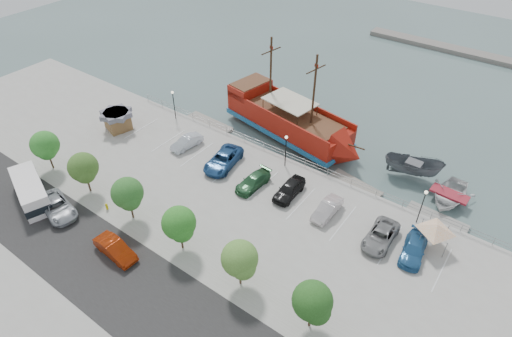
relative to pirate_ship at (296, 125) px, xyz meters
The scene contains 33 objects.
ground 13.73m from the pirate_ship, 78.60° to the right, with size 160.00×160.00×0.00m, color #4D6460.
street 29.43m from the pirate_ship, 84.78° to the right, with size 100.00×8.00×0.04m, color #252423.
sidewalk 23.46m from the pirate_ship, 83.44° to the right, with size 100.00×4.00×0.05m, color gray.
seawall_railing 6.14m from the pirate_ship, 63.96° to the right, with size 50.00×0.06×1.00m.
far_shore 43.64m from the pirate_ship, 73.10° to the left, with size 40.00×3.00×0.80m, color gray.
pirate_ship is the anchor object (origin of this frame).
patrol_boat 15.40m from the pirate_ship, ahead, with size 2.52×6.70×2.59m, color #53585E.
speedboat 20.23m from the pirate_ship, ahead, with size 4.60×6.44×1.33m, color silver.
dock_west 12.52m from the pirate_ship, 160.72° to the right, with size 7.31×2.09×0.42m, color gray.
dock_mid 11.68m from the pirate_ship, 20.78° to the right, with size 6.32×1.80×0.36m, color gray.
dock_east 20.64m from the pirate_ship, 11.46° to the right, with size 6.35×1.82×0.36m, color gray.
shed 23.64m from the pirate_ship, 146.54° to the right, with size 3.94×3.94×2.61m.
canopy_tent 22.70m from the pirate_ship, 23.29° to the right, with size 4.55×4.55×3.16m.
street_van 29.99m from the pirate_ship, 114.06° to the right, with size 2.65×5.75×1.60m, color #989CA4.
street_sedan 27.70m from the pirate_ship, 95.80° to the right, with size 1.68×4.81×1.58m, color #952506.
shuttle_bus 32.09m from the pirate_ship, 120.03° to the right, with size 7.83×4.92×2.60m.
fire_hydrant 25.53m from the pirate_ship, 109.35° to the right, with size 0.28×0.28×0.80m.
lamp_post_left 16.84m from the pirate_ship, 156.14° to the right, with size 0.36×0.36×4.28m.
lamp_post_mid 7.49m from the pirate_ship, 68.45° to the right, with size 0.36×0.36×4.28m.
lamp_post_right 19.94m from the pirate_ship, 19.95° to the right, with size 0.36×0.36×4.28m.
tree_a 30.29m from the pirate_ship, 129.39° to the right, with size 3.30×3.20×5.00m.
tree_b 26.42m from the pirate_ship, 117.54° to the right, with size 3.30×3.20×5.00m.
tree_c 24.01m from the pirate_ship, 102.50° to the right, with size 3.30×3.20×5.00m.
tree_d 23.52m from the pirate_ship, 85.53° to the right, with size 3.30×3.20×5.00m.
tree_e 25.05m from the pirate_ship, 69.30° to the right, with size 3.30×3.20×5.00m.
tree_f 28.29m from the pirate_ship, 55.88° to the right, with size 3.30×3.20×5.00m.
parked_car_b 14.33m from the pirate_ship, 131.12° to the right, with size 1.51×4.34×1.43m, color silver.
parked_car_c 11.51m from the pirate_ship, 106.65° to the right, with size 2.79×6.04×1.68m, color #245088.
parked_car_d 12.18m from the pirate_ship, 81.41° to the right, with size 1.95×4.80×1.39m, color #2B6037.
parked_car_e 12.37m from the pirate_ship, 61.72° to the right, with size 1.92×4.77×1.63m, color black.
parked_car_f 15.40m from the pirate_ship, 46.15° to the right, with size 1.55×4.44×1.46m, color silver.
parked_car_g 20.18m from the pirate_ship, 34.46° to the right, with size 2.42×5.24×1.46m, color gray.
parked_car_h 22.70m from the pirate_ship, 29.25° to the right, with size 2.01×4.94×1.43m, color #296194.
Camera 1 is at (20.77, -28.03, 31.51)m, focal length 30.00 mm.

